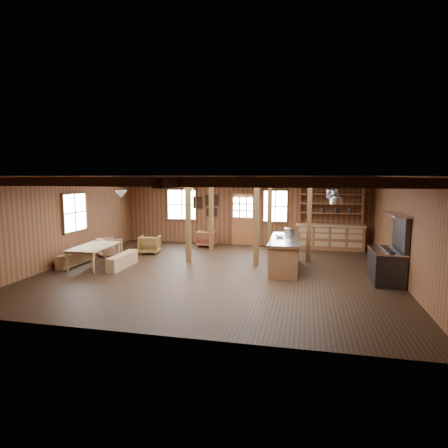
{
  "coord_description": "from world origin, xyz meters",
  "views": [
    {
      "loc": [
        2.49,
        -10.41,
        2.82
      ],
      "look_at": [
        -0.02,
        0.99,
        1.29
      ],
      "focal_mm": 30.0,
      "sensor_mm": 36.0,
      "label": 1
    }
  ],
  "objects_px": {
    "kitchen_island": "(285,254)",
    "dining_table": "(95,256)",
    "commercial_range": "(388,260)",
    "armchair_c": "(109,247)",
    "armchair_b": "(206,238)",
    "armchair_a": "(150,244)"
  },
  "relations": [
    {
      "from": "armchair_a",
      "to": "armchair_b",
      "type": "xyz_separation_m",
      "value": [
        1.65,
        1.76,
        -0.01
      ]
    },
    {
      "from": "kitchen_island",
      "to": "dining_table",
      "type": "distance_m",
      "value": 5.87
    },
    {
      "from": "commercial_range",
      "to": "armchair_a",
      "type": "bearing_deg",
      "value": 164.77
    },
    {
      "from": "kitchen_island",
      "to": "commercial_range",
      "type": "xyz_separation_m",
      "value": [
        2.74,
        -0.78,
        0.13
      ]
    },
    {
      "from": "commercial_range",
      "to": "armchair_c",
      "type": "distance_m",
      "value": 8.95
    },
    {
      "from": "commercial_range",
      "to": "armchair_b",
      "type": "height_order",
      "value": "commercial_range"
    },
    {
      "from": "kitchen_island",
      "to": "commercial_range",
      "type": "relative_size",
      "value": 1.37
    },
    {
      "from": "commercial_range",
      "to": "armchair_c",
      "type": "xyz_separation_m",
      "value": [
        -8.85,
        1.31,
        -0.28
      ]
    },
    {
      "from": "commercial_range",
      "to": "armchair_b",
      "type": "bearing_deg",
      "value": 147.39
    },
    {
      "from": "armchair_c",
      "to": "armchair_a",
      "type": "bearing_deg",
      "value": -111.75
    },
    {
      "from": "kitchen_island",
      "to": "commercial_range",
      "type": "bearing_deg",
      "value": -16.47
    },
    {
      "from": "commercial_range",
      "to": "armchair_a",
      "type": "distance_m",
      "value": 7.95
    },
    {
      "from": "commercial_range",
      "to": "dining_table",
      "type": "distance_m",
      "value": 8.56
    },
    {
      "from": "kitchen_island",
      "to": "commercial_range",
      "type": "distance_m",
      "value": 2.85
    },
    {
      "from": "kitchen_island",
      "to": "armchair_c",
      "type": "xyz_separation_m",
      "value": [
        -6.11,
        0.53,
        -0.15
      ]
    },
    {
      "from": "kitchen_island",
      "to": "dining_table",
      "type": "relative_size",
      "value": 1.4
    },
    {
      "from": "commercial_range",
      "to": "dining_table",
      "type": "xyz_separation_m",
      "value": [
        -8.55,
        -0.07,
        -0.29
      ]
    },
    {
      "from": "commercial_range",
      "to": "armchair_c",
      "type": "relative_size",
      "value": 2.57
    },
    {
      "from": "dining_table",
      "to": "armchair_c",
      "type": "xyz_separation_m",
      "value": [
        -0.3,
        1.38,
        0.01
      ]
    },
    {
      "from": "armchair_b",
      "to": "armchair_c",
      "type": "bearing_deg",
      "value": 45.51
    },
    {
      "from": "dining_table",
      "to": "commercial_range",
      "type": "bearing_deg",
      "value": -92.31
    },
    {
      "from": "dining_table",
      "to": "kitchen_island",
      "type": "bearing_deg",
      "value": -84.45
    }
  ]
}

